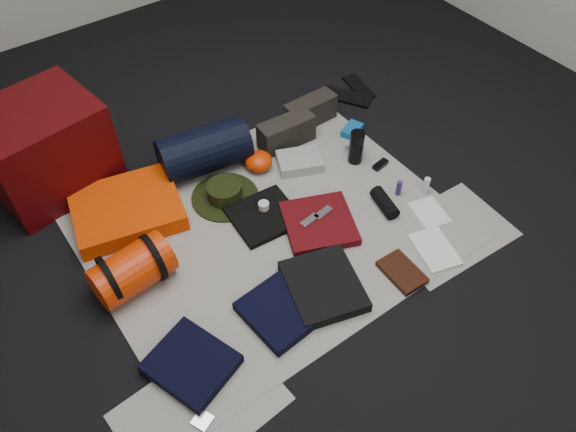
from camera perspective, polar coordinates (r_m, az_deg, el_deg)
floor at (r=2.64m, az=-1.70°, el=-1.50°), size 4.50×4.50×0.02m
newspaper_mat at (r=2.63m, az=-1.71°, el=-1.32°), size 1.60×1.30×0.01m
newspaper_sheet_front_left at (r=2.20m, az=-8.88°, el=-18.65°), size 0.61×0.44×0.00m
newspaper_sheet_front_right at (r=2.72m, az=15.85°, el=-1.66°), size 0.60×0.43×0.00m
red_cabinet at (r=2.92m, az=-23.53°, el=6.30°), size 0.60×0.52×0.45m
sleeping_pad at (r=2.75m, az=-16.02°, el=0.67°), size 0.57×0.50×0.09m
stuff_sack at (r=2.44m, az=-15.53°, el=-5.32°), size 0.35×0.23×0.20m
sack_strap_left at (r=2.43m, az=-17.68°, el=-6.24°), size 0.02×0.22×0.22m
sack_strap_right at (r=2.45m, az=-13.51°, el=-4.11°), size 0.02×0.22×0.22m
navy_duffel at (r=2.86m, az=-8.50°, el=6.64°), size 0.48×0.30×0.23m
boonie_brim at (r=2.77m, az=-6.40°, el=1.94°), size 0.40×0.40×0.01m
boonie_crown at (r=2.74m, az=-6.47°, el=2.54°), size 0.17×0.17×0.07m
hiking_boot_left at (r=3.00m, az=-0.17°, el=8.51°), size 0.31×0.13×0.15m
hiking_boot_right at (r=3.14m, az=2.29°, el=10.59°), size 0.30×0.12×0.15m
flip_flop_left at (r=3.38m, az=5.90°, el=11.97°), size 0.25×0.31×0.02m
flip_flop_right at (r=3.47m, az=7.17°, el=12.90°), size 0.14×0.26×0.01m
trousers_navy_a at (r=2.25m, az=-9.80°, el=-14.56°), size 0.35×0.38×0.05m
trousers_navy_b at (r=2.33m, az=-0.91°, el=-9.71°), size 0.28×0.31×0.05m
trousers_charcoal at (r=2.40m, az=3.62°, el=-7.12°), size 0.38×0.41×0.05m
black_tshirt at (r=2.66m, az=-2.45°, el=0.01°), size 0.32×0.30×0.03m
red_shirt at (r=2.62m, az=3.15°, el=-0.73°), size 0.41×0.41×0.04m
orange_stuff_sack at (r=2.88m, az=-3.01°, el=5.57°), size 0.19×0.19×0.09m
first_aid_pouch at (r=2.90m, az=1.16°, el=5.57°), size 0.27×0.24×0.05m
water_bottle at (r=2.90m, az=6.95°, el=6.96°), size 0.08×0.08×0.19m
speaker at (r=2.73m, az=9.80°, el=1.34°), size 0.10×0.18×0.07m
compact_camera at (r=3.00m, az=6.75°, el=6.66°), size 0.10×0.08×0.04m
cyan_case at (r=3.12m, az=6.53°, el=8.67°), size 0.15×0.12×0.04m
toiletry_purple at (r=2.80m, az=11.20°, el=2.80°), size 0.03×0.03×0.08m
toiletry_clear at (r=2.83m, az=13.85°, el=3.03°), size 0.04×0.04×0.09m
paperback_book at (r=2.50m, az=11.50°, el=-5.61°), size 0.14×0.21×0.03m
map_booklet at (r=2.62m, az=14.68°, el=-3.29°), size 0.22×0.27×0.01m
map_printout at (r=2.77m, az=14.18°, el=0.33°), size 0.18×0.21×0.01m
sunglasses at (r=2.94m, az=9.37°, el=5.17°), size 0.10×0.05×0.02m
key_cluster at (r=2.17m, az=-8.68°, el=-19.83°), size 0.08×0.08×0.01m
tape_roll at (r=2.66m, az=-2.48°, el=1.05°), size 0.05×0.05×0.04m
energy_bar_a at (r=2.59m, az=2.21°, el=-0.45°), size 0.10×0.05×0.01m
energy_bar_b at (r=2.63m, az=3.60°, el=0.32°), size 0.10×0.05×0.01m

